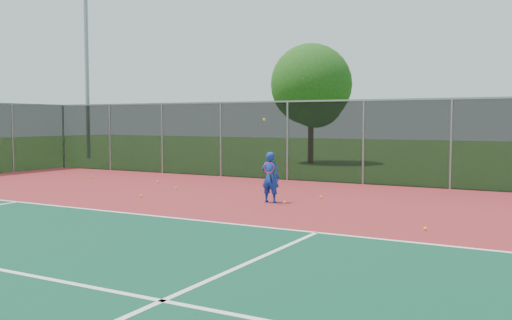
# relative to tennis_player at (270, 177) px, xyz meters

# --- Properties ---
(ground) EXTENTS (120.00, 120.00, 0.00)m
(ground) POSITION_rel_tennis_player_xyz_m (0.80, -6.35, -0.73)
(ground) COLOR #295217
(ground) RESTS_ON ground
(court_apron) EXTENTS (30.00, 20.00, 0.02)m
(court_apron) POSITION_rel_tennis_player_xyz_m (0.80, -4.35, -0.72)
(court_apron) COLOR maroon
(court_apron) RESTS_ON ground
(court_lines) EXTENTS (22.10, 13.05, 0.00)m
(court_lines) POSITION_rel_tennis_player_xyz_m (2.80, -8.23, -0.70)
(court_lines) COLOR white
(court_lines) RESTS_ON court_apron
(fence_back) EXTENTS (30.00, 0.06, 3.03)m
(fence_back) POSITION_rel_tennis_player_xyz_m (0.80, 5.65, 0.83)
(fence_back) COLOR black
(fence_back) RESTS_ON court_apron
(tennis_player) EXTENTS (0.59, 0.60, 2.34)m
(tennis_player) POSITION_rel_tennis_player_xyz_m (0.00, 0.00, 0.00)
(tennis_player) COLOR #1137A4
(tennis_player) RESTS_ON court_apron
(practice_ball_0) EXTENTS (0.07, 0.07, 0.07)m
(practice_ball_0) POSITION_rel_tennis_player_xyz_m (-9.45, 2.68, -0.68)
(practice_ball_0) COLOR yellow
(practice_ball_0) RESTS_ON court_apron
(practice_ball_1) EXTENTS (0.07, 0.07, 0.07)m
(practice_ball_1) POSITION_rel_tennis_player_xyz_m (4.67, -1.98, -0.68)
(practice_ball_1) COLOR yellow
(practice_ball_1) RESTS_ON court_apron
(practice_ball_2) EXTENTS (0.07, 0.07, 0.07)m
(practice_ball_2) POSITION_rel_tennis_player_xyz_m (-4.20, 1.28, -0.68)
(practice_ball_2) COLOR yellow
(practice_ball_2) RESTS_ON court_apron
(practice_ball_3) EXTENTS (0.07, 0.07, 0.07)m
(practice_ball_3) POSITION_rel_tennis_player_xyz_m (-5.98, 2.54, -0.68)
(practice_ball_3) COLOR yellow
(practice_ball_3) RESTS_ON court_apron
(practice_ball_4) EXTENTS (0.07, 0.07, 0.07)m
(practice_ball_4) POSITION_rel_tennis_player_xyz_m (0.43, 0.03, -0.68)
(practice_ball_4) COLOR yellow
(practice_ball_4) RESTS_ON court_apron
(practice_ball_5) EXTENTS (0.07, 0.07, 0.07)m
(practice_ball_5) POSITION_rel_tennis_player_xyz_m (-3.92, -0.82, -0.68)
(practice_ball_5) COLOR yellow
(practice_ball_5) RESTS_ON court_apron
(practice_ball_6) EXTENTS (0.07, 0.07, 0.07)m
(practice_ball_6) POSITION_rel_tennis_player_xyz_m (0.89, 1.52, -0.68)
(practice_ball_6) COLOR yellow
(practice_ball_6) RESTS_ON court_apron
(floodlight_nw) EXTENTS (0.90, 0.40, 13.36)m
(floodlight_nw) POSITION_rel_tennis_player_xyz_m (-18.27, 11.31, 6.73)
(floodlight_nw) COLOR gray
(floodlight_nw) RESTS_ON ground
(tree_back_left) EXTENTS (4.35, 4.35, 6.39)m
(tree_back_left) POSITION_rel_tennis_player_xyz_m (-4.87, 14.20, 3.28)
(tree_back_left) COLOR #3C2315
(tree_back_left) RESTS_ON ground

